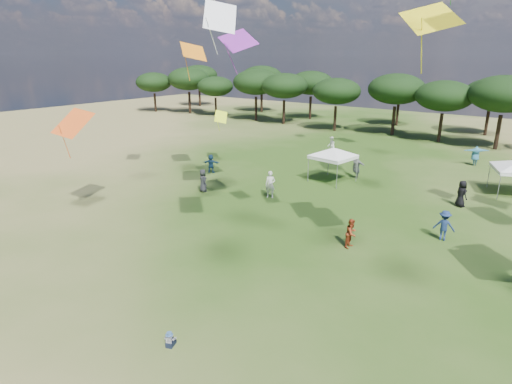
% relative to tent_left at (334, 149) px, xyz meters
% --- Properties ---
extents(ground, '(140.00, 140.00, 0.00)m').
position_rel_tent_left_xyz_m(ground, '(4.90, -23.10, -2.58)').
color(ground, '#305018').
rests_on(ground, ground).
extents(tree_line, '(108.78, 17.63, 7.77)m').
position_rel_tent_left_xyz_m(tree_line, '(7.29, 24.31, 2.85)').
color(tree_line, black).
rests_on(tree_line, ground).
extents(tent_left, '(5.73, 5.73, 3.00)m').
position_rel_tent_left_xyz_m(tent_left, '(0.00, 0.00, 0.00)').
color(tent_left, gray).
rests_on(tent_left, ground).
extents(toddler, '(0.43, 0.46, 0.56)m').
position_rel_tent_left_xyz_m(toddler, '(4.84, -21.23, -2.33)').
color(toddler, black).
rests_on(toddler, ground).
extents(festival_crowd, '(28.71, 23.66, 1.89)m').
position_rel_tent_left_xyz_m(festival_crowd, '(4.30, 1.34, -1.73)').
color(festival_crowd, '#2A2A2F').
rests_on(festival_crowd, ground).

